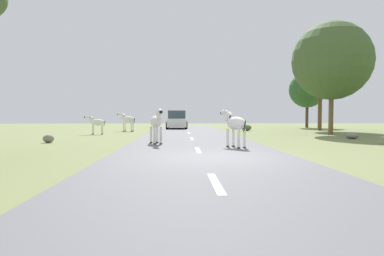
{
  "coord_description": "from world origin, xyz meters",
  "views": [
    {
      "loc": [
        -1.09,
        -10.28,
        1.34
      ],
      "look_at": [
        -0.47,
        6.01,
        0.72
      ],
      "focal_mm": 31.32,
      "sensor_mm": 36.0,
      "label": 1
    }
  ],
  "objects_px": {
    "tree_1": "(307,90)",
    "rock_0": "(48,139)",
    "car_0": "(177,120)",
    "bush_0": "(246,128)",
    "zebra_3": "(127,120)",
    "tree_5": "(332,61)",
    "rock_1": "(352,136)",
    "zebra_1": "(235,124)",
    "tree_2": "(320,67)",
    "zebra_0": "(156,122)",
    "zebra_2": "(96,123)"
  },
  "relations": [
    {
      "from": "zebra_2",
      "to": "car_0",
      "type": "distance_m",
      "value": 10.56
    },
    {
      "from": "tree_5",
      "to": "zebra_0",
      "type": "bearing_deg",
      "value": -146.38
    },
    {
      "from": "zebra_0",
      "to": "bush_0",
      "type": "height_order",
      "value": "zebra_0"
    },
    {
      "from": "zebra_2",
      "to": "car_0",
      "type": "relative_size",
      "value": 0.34
    },
    {
      "from": "zebra_3",
      "to": "tree_1",
      "type": "xyz_separation_m",
      "value": [
        18.12,
        7.54,
        3.11
      ]
    },
    {
      "from": "car_0",
      "to": "tree_2",
      "type": "relative_size",
      "value": 0.55
    },
    {
      "from": "tree_5",
      "to": "bush_0",
      "type": "height_order",
      "value": "tree_5"
    },
    {
      "from": "tree_5",
      "to": "rock_1",
      "type": "bearing_deg",
      "value": -99.68
    },
    {
      "from": "car_0",
      "to": "tree_5",
      "type": "xyz_separation_m",
      "value": [
        10.76,
        -9.78,
        4.24
      ]
    },
    {
      "from": "zebra_2",
      "to": "bush_0",
      "type": "height_order",
      "value": "zebra_2"
    },
    {
      "from": "bush_0",
      "to": "rock_1",
      "type": "distance_m",
      "value": 10.86
    },
    {
      "from": "zebra_0",
      "to": "rock_1",
      "type": "relative_size",
      "value": 2.38
    },
    {
      "from": "rock_0",
      "to": "rock_1",
      "type": "distance_m",
      "value": 16.31
    },
    {
      "from": "tree_1",
      "to": "bush_0",
      "type": "xyz_separation_m",
      "value": [
        -7.99,
        -6.93,
        -3.81
      ]
    },
    {
      "from": "tree_1",
      "to": "rock_0",
      "type": "height_order",
      "value": "tree_1"
    },
    {
      "from": "tree_1",
      "to": "tree_5",
      "type": "xyz_separation_m",
      "value": [
        -3.26,
        -12.78,
        1.0
      ]
    },
    {
      "from": "zebra_3",
      "to": "tree_5",
      "type": "height_order",
      "value": "tree_5"
    },
    {
      "from": "zebra_0",
      "to": "tree_1",
      "type": "relative_size",
      "value": 0.28
    },
    {
      "from": "zebra_3",
      "to": "tree_5",
      "type": "relative_size",
      "value": 0.21
    },
    {
      "from": "zebra_2",
      "to": "zebra_3",
      "type": "height_order",
      "value": "zebra_3"
    },
    {
      "from": "zebra_0",
      "to": "rock_1",
      "type": "distance_m",
      "value": 11.41
    },
    {
      "from": "rock_1",
      "to": "car_0",
      "type": "bearing_deg",
      "value": 125.59
    },
    {
      "from": "bush_0",
      "to": "tree_2",
      "type": "bearing_deg",
      "value": 3.83
    },
    {
      "from": "car_0",
      "to": "bush_0",
      "type": "height_order",
      "value": "car_0"
    },
    {
      "from": "zebra_1",
      "to": "tree_5",
      "type": "bearing_deg",
      "value": 21.12
    },
    {
      "from": "zebra_3",
      "to": "tree_1",
      "type": "bearing_deg",
      "value": -45.11
    },
    {
      "from": "zebra_2",
      "to": "car_0",
      "type": "bearing_deg",
      "value": -33.13
    },
    {
      "from": "zebra_1",
      "to": "tree_5",
      "type": "height_order",
      "value": "tree_5"
    },
    {
      "from": "zebra_3",
      "to": "car_0",
      "type": "bearing_deg",
      "value": -19.74
    },
    {
      "from": "zebra_3",
      "to": "tree_5",
      "type": "bearing_deg",
      "value": -87.11
    },
    {
      "from": "rock_1",
      "to": "rock_0",
      "type": "bearing_deg",
      "value": -172.65
    },
    {
      "from": "zebra_3",
      "to": "rock_0",
      "type": "relative_size",
      "value": 3.04
    },
    {
      "from": "zebra_3",
      "to": "bush_0",
      "type": "bearing_deg",
      "value": -64.26
    },
    {
      "from": "tree_1",
      "to": "bush_0",
      "type": "distance_m",
      "value": 11.24
    },
    {
      "from": "zebra_0",
      "to": "tree_1",
      "type": "bearing_deg",
      "value": -142.47
    },
    {
      "from": "rock_0",
      "to": "tree_2",
      "type": "bearing_deg",
      "value": 33.88
    },
    {
      "from": "zebra_1",
      "to": "zebra_3",
      "type": "distance_m",
      "value": 16.12
    },
    {
      "from": "tree_1",
      "to": "tree_2",
      "type": "bearing_deg",
      "value": -101.83
    },
    {
      "from": "car_0",
      "to": "tree_1",
      "type": "height_order",
      "value": "tree_1"
    },
    {
      "from": "tree_1",
      "to": "zebra_0",
      "type": "bearing_deg",
      "value": -125.92
    },
    {
      "from": "rock_0",
      "to": "rock_1",
      "type": "height_order",
      "value": "rock_0"
    },
    {
      "from": "tree_2",
      "to": "zebra_1",
      "type": "bearing_deg",
      "value": -122.9
    },
    {
      "from": "rock_1",
      "to": "zebra_3",
      "type": "bearing_deg",
      "value": 146.15
    },
    {
      "from": "zebra_3",
      "to": "car_0",
      "type": "xyz_separation_m",
      "value": [
        4.1,
        4.55,
        -0.12
      ]
    },
    {
      "from": "car_0",
      "to": "bush_0",
      "type": "relative_size",
      "value": 4.82
    },
    {
      "from": "zebra_0",
      "to": "tree_5",
      "type": "xyz_separation_m",
      "value": [
        11.57,
        7.69,
        4.05
      ]
    },
    {
      "from": "tree_5",
      "to": "car_0",
      "type": "bearing_deg",
      "value": 137.73
    },
    {
      "from": "tree_5",
      "to": "bush_0",
      "type": "bearing_deg",
      "value": 129.01
    },
    {
      "from": "zebra_0",
      "to": "car_0",
      "type": "bearing_deg",
      "value": -109.19
    },
    {
      "from": "tree_5",
      "to": "rock_1",
      "type": "height_order",
      "value": "tree_5"
    }
  ]
}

